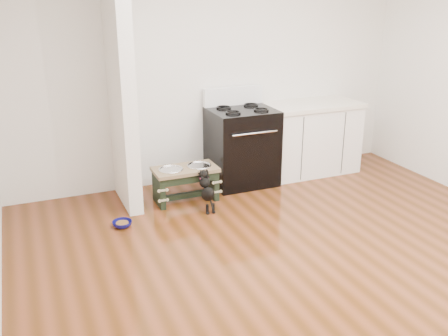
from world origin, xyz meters
The scene contains 8 objects.
ground centered at (0.00, 0.00, 0.00)m, with size 5.00×5.00×0.00m, color #4A260D.
room_shell centered at (0.00, 0.00, 1.62)m, with size 5.00×5.00×5.00m.
partition_wall centered at (-1.18, 2.10, 1.35)m, with size 0.15×0.80×2.70m, color silver.
oven_range centered at (0.25, 2.16, 0.48)m, with size 0.76×0.69×1.14m.
cabinet_run centered at (1.23, 2.18, 0.45)m, with size 1.24×0.64×0.91m.
dog_feeder centered at (-0.57, 1.88, 0.28)m, with size 0.71×0.38×0.41m.
puppy centered at (-0.44, 1.55, 0.24)m, with size 0.12×0.37×0.43m.
floor_bowl centered at (-1.38, 1.49, 0.03)m, with size 0.20×0.20×0.06m.
Camera 1 is at (-2.18, -3.08, 2.26)m, focal length 40.00 mm.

